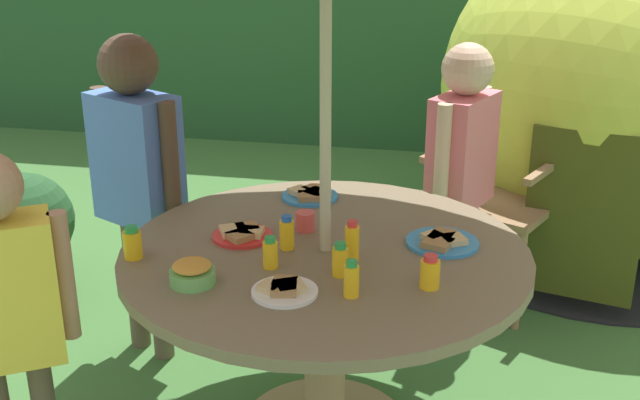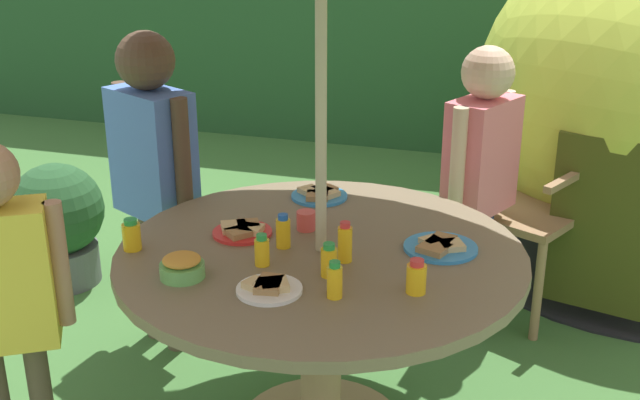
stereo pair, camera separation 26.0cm
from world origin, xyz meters
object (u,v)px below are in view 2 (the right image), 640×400
at_px(child_in_pink_shirt, 482,156).
at_px(juice_bottle_center_back, 335,281).
at_px(cup_near, 306,221).
at_px(plate_back_edge, 440,246).
at_px(juice_bottle_near_left, 329,261).
at_px(juice_bottle_spot_a, 132,235).
at_px(wooden_chair, 531,179).
at_px(snack_bowl, 182,267).
at_px(potted_plant, 58,221).
at_px(juice_bottle_front_edge, 345,243).
at_px(garden_table, 321,291).
at_px(child_in_yellow_shirt, 0,277).
at_px(juice_bottle_center_front, 262,251).
at_px(juice_bottle_near_right, 416,277).
at_px(plate_mid_right, 320,194).
at_px(child_in_blue_shirt, 153,153).
at_px(plate_mid_left, 242,230).
at_px(plate_far_right, 269,287).
at_px(juice_bottle_far_left, 283,232).

bearing_deg(child_in_pink_shirt, juice_bottle_center_back, 11.40).
bearing_deg(cup_near, plate_back_edge, -3.75).
bearing_deg(juice_bottle_near_left, juice_bottle_spot_a, -179.54).
height_order(wooden_chair, snack_bowl, wooden_chair).
xyz_separation_m(potted_plant, juice_bottle_front_edge, (1.67, -0.82, 0.46)).
height_order(potted_plant, juice_bottle_front_edge, juice_bottle_front_edge).
bearing_deg(garden_table, child_in_yellow_shirt, -148.40).
distance_m(garden_table, juice_bottle_center_front, 0.29).
height_order(juice_bottle_near_right, cup_near, juice_bottle_near_right).
distance_m(plate_mid_right, juice_bottle_near_right, 0.82).
height_order(child_in_blue_shirt, snack_bowl, child_in_blue_shirt).
bearing_deg(juice_bottle_center_back, plate_mid_left, 141.40).
xyz_separation_m(potted_plant, snack_bowl, (1.23, -1.07, 0.43)).
bearing_deg(garden_table, plate_mid_right, 107.84).
bearing_deg(juice_bottle_center_front, child_in_yellow_shirt, -153.31).
distance_m(plate_back_edge, plate_mid_right, 0.62).
xyz_separation_m(plate_far_right, juice_bottle_front_edge, (0.16, 0.26, 0.05)).
distance_m(plate_mid_right, cup_near, 0.31).
bearing_deg(juice_bottle_front_edge, cup_near, 133.72).
bearing_deg(garden_table, juice_bottle_center_front, -130.51).
relative_size(plate_back_edge, cup_near, 3.65).
bearing_deg(plate_far_right, juice_bottle_spot_a, 164.83).
bearing_deg(wooden_chair, juice_bottle_near_right, -74.43).
bearing_deg(potted_plant, juice_bottle_center_front, -32.89).
distance_m(child_in_pink_shirt, juice_bottle_spot_a, 1.48).
xyz_separation_m(potted_plant, juice_bottle_center_back, (1.70, -1.06, 0.45)).
bearing_deg(cup_near, child_in_blue_shirt, 160.22).
distance_m(juice_bottle_near_left, cup_near, 0.36).
xyz_separation_m(juice_bottle_near_right, juice_bottle_front_edge, (-0.25, 0.14, 0.01)).
bearing_deg(juice_bottle_spot_a, juice_bottle_center_front, 2.12).
bearing_deg(child_in_yellow_shirt, snack_bowl, -9.67).
bearing_deg(juice_bottle_center_back, child_in_blue_shirt, 143.57).
bearing_deg(juice_bottle_front_edge, juice_bottle_near_right, -29.36).
relative_size(potted_plant, juice_bottle_near_left, 5.70).
height_order(snack_bowl, juice_bottle_near_right, juice_bottle_near_right).
relative_size(child_in_blue_shirt, juice_bottle_center_front, 12.84).
xyz_separation_m(plate_mid_left, juice_bottle_near_left, (0.37, -0.21, 0.04)).
xyz_separation_m(wooden_chair, plate_back_edge, (-0.23, -1.17, 0.14)).
bearing_deg(plate_far_right, juice_bottle_center_front, 117.21).
relative_size(juice_bottle_center_back, cup_near, 1.70).
height_order(plate_far_right, juice_bottle_spot_a, juice_bottle_spot_a).
bearing_deg(juice_bottle_front_edge, plate_mid_right, 115.36).
bearing_deg(juice_bottle_center_front, wooden_chair, 62.74).
relative_size(juice_bottle_near_left, cup_near, 1.62).
bearing_deg(juice_bottle_far_left, juice_bottle_center_back, -47.80).
relative_size(child_in_pink_shirt, cup_near, 18.92).
relative_size(wooden_chair, plate_mid_left, 5.24).
height_order(child_in_pink_shirt, child_in_blue_shirt, child_in_blue_shirt).
relative_size(child_in_yellow_shirt, plate_far_right, 5.97).
distance_m(potted_plant, juice_bottle_front_edge, 1.91).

